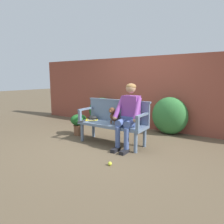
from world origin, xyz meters
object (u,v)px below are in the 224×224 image
person_seated (129,113)px  potted_plant (79,122)px  tennis_ball (110,164)px  garden_bench (112,126)px  tennis_racket (91,120)px  dog_on_bench (114,115)px  baseball_glove (93,118)px

person_seated → potted_plant: 1.60m
person_seated → tennis_ball: (0.17, -0.95, -0.70)m
garden_bench → tennis_racket: (-0.60, 0.01, 0.07)m
dog_on_bench → tennis_racket: dog_on_bench is taller
garden_bench → tennis_ball: bearing=-58.5°
dog_on_bench → tennis_racket: bearing=178.5°
dog_on_bench → tennis_ball: dog_on_bench is taller
dog_on_bench → baseball_glove: (-0.67, 0.10, -0.14)m
tennis_racket → tennis_ball: bearing=-39.3°
garden_bench → person_seated: size_ratio=1.15×
dog_on_bench → baseball_glove: bearing=171.3°
person_seated → baseball_glove: (-1.03, 0.11, -0.22)m
garden_bench → person_seated: person_seated is taller
dog_on_bench → potted_plant: 1.23m
tennis_racket → tennis_ball: (1.19, -0.98, -0.44)m
garden_bench → baseball_glove: size_ratio=6.97×
tennis_ball → baseball_glove: bearing=138.5°
baseball_glove → potted_plant: bearing=147.5°
dog_on_bench → tennis_racket: 0.68m
person_seated → dog_on_bench: (-0.36, 0.01, -0.08)m
person_seated → baseball_glove: bearing=173.9°
dog_on_bench → tennis_ball: size_ratio=5.64×
garden_bench → baseball_glove: baseball_glove is taller
tennis_racket → tennis_ball: size_ratio=8.78×
baseball_glove → tennis_ball: (1.20, -1.06, -0.48)m
person_seated → baseball_glove: 1.06m
dog_on_bench → baseball_glove: size_ratio=1.69×
tennis_racket → potted_plant: size_ratio=1.09×
garden_bench → person_seated: bearing=-2.5°
garden_bench → baseball_glove: 0.62m
person_seated → tennis_racket: (-1.02, 0.03, -0.26)m
tennis_racket → potted_plant: (-0.51, 0.13, -0.15)m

